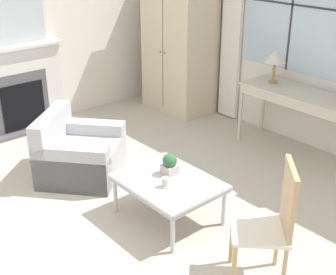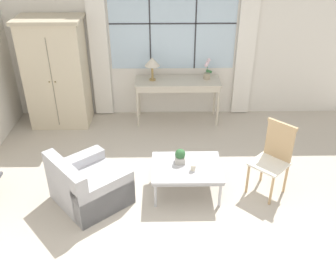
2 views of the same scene
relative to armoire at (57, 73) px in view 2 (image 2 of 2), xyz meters
name	(u,v)px [view 2 (image 2 of 2)]	position (x,y,z in m)	size (l,w,h in m)	color
ground_plane	(178,213)	(2.09, -2.62, -0.99)	(14.00, 14.00, 0.00)	#BCB2A3
wall_back_windowed	(173,43)	(2.09, 0.40, 0.42)	(7.20, 0.14, 2.80)	silver
armoire	(57,73)	(0.00, 0.00, 0.00)	(1.12, 0.71, 1.97)	beige
console_table	(178,85)	(2.18, 0.04, -0.25)	(1.56, 0.56, 0.82)	beige
table_lamp	(152,62)	(1.72, 0.06, 0.16)	(0.27, 0.27, 0.43)	#9E7F47
potted_orchid	(207,71)	(2.72, 0.11, -0.02)	(0.16, 0.12, 0.39)	tan
armchair_upholstered	(89,186)	(0.88, -2.34, -0.73)	(1.22, 1.22, 0.75)	#B2B2B7
side_chair_wooden	(274,154)	(3.42, -2.11, -0.40)	(0.62, 0.62, 1.05)	white
coffee_table	(187,169)	(2.22, -2.15, -0.60)	(0.97, 0.76, 0.43)	#BCBCC1
potted_plant_small	(180,156)	(2.13, -2.05, -0.45)	(0.14, 0.14, 0.22)	#BCB7AD
pillar_candle	(193,168)	(2.30, -2.25, -0.51)	(0.09, 0.09, 0.11)	silver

